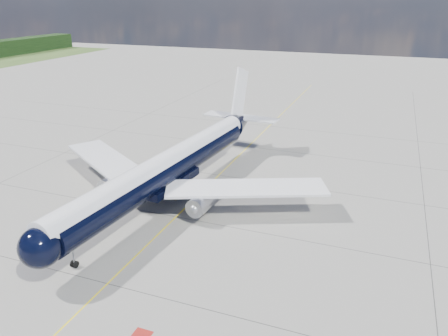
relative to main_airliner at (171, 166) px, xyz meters
The scene contains 4 objects.
ground 15.85m from the main_airliner, 77.87° to the left, with size 320.00×320.00×0.00m, color gray.
taxiway_centerline 11.32m from the main_airliner, 72.02° to the left, with size 0.16×160.00×0.01m, color yellow.
red_marking 27.50m from the main_airliner, 68.39° to the right, with size 1.60×1.60×0.01m, color maroon.
main_airliner is the anchor object (origin of this frame).
Camera 1 is at (23.53, -34.37, 26.44)m, focal length 35.00 mm.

